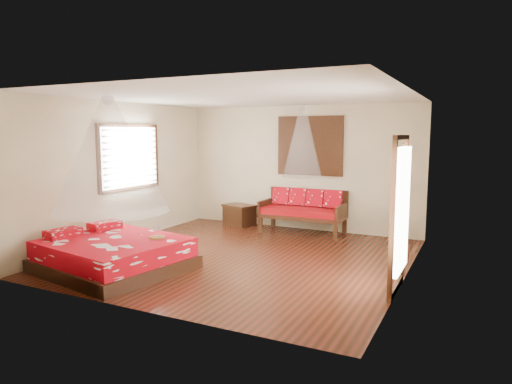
% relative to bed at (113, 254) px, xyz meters
% --- Properties ---
extents(room, '(5.54, 5.54, 2.84)m').
position_rel_bed_xyz_m(room, '(1.52, 1.60, 1.15)').
color(room, black).
rests_on(room, ground).
extents(bed, '(2.38, 2.22, 0.64)m').
position_rel_bed_xyz_m(bed, '(0.00, 0.00, 0.00)').
color(bed, black).
rests_on(bed, floor).
extents(daybed, '(1.83, 0.81, 0.95)m').
position_rel_bed_xyz_m(daybed, '(1.76, 3.98, 0.27)').
color(daybed, black).
rests_on(daybed, floor).
extents(storage_chest, '(0.84, 0.72, 0.49)m').
position_rel_bed_xyz_m(storage_chest, '(0.11, 4.05, -0.00)').
color(storage_chest, black).
rests_on(storage_chest, floor).
extents(shutter_panel, '(1.52, 0.06, 1.32)m').
position_rel_bed_xyz_m(shutter_panel, '(1.76, 4.31, 1.65)').
color(shutter_panel, black).
rests_on(shutter_panel, wall_back).
extents(window_left, '(0.10, 1.74, 1.34)m').
position_rel_bed_xyz_m(window_left, '(-1.19, 1.80, 1.45)').
color(window_left, black).
rests_on(window_left, wall_left).
extents(glazed_door, '(0.08, 1.02, 2.16)m').
position_rel_bed_xyz_m(glazed_door, '(4.23, 1.00, 0.82)').
color(glazed_door, black).
rests_on(glazed_door, floor).
extents(wine_tray, '(0.25, 0.25, 0.21)m').
position_rel_bed_xyz_m(wine_tray, '(0.59, 0.37, 0.30)').
color(wine_tray, brown).
rests_on(wine_tray, bed).
extents(mosquito_net_main, '(1.79, 1.79, 1.80)m').
position_rel_bed_xyz_m(mosquito_net_main, '(0.02, -0.00, 1.60)').
color(mosquito_net_main, white).
rests_on(mosquito_net_main, ceiling).
extents(mosquito_net_daybed, '(0.83, 0.83, 1.50)m').
position_rel_bed_xyz_m(mosquito_net_daybed, '(1.76, 3.85, 1.75)').
color(mosquito_net_daybed, white).
rests_on(mosquito_net_daybed, ceiling).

